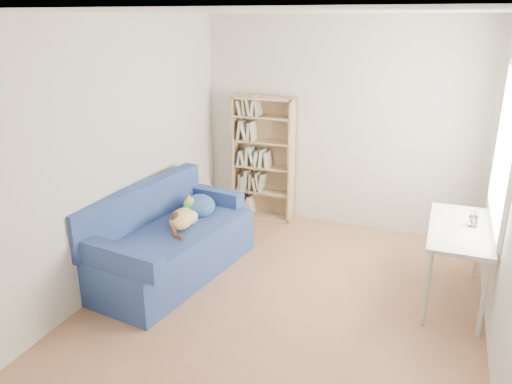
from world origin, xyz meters
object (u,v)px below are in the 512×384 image
pen_cup (473,220)px  sofa (169,242)px  bookshelf (263,163)px  desk (460,235)px

pen_cup → sofa: bearing=-169.3°
bookshelf → desk: bookshelf is taller
sofa → bookshelf: bearing=86.6°
sofa → pen_cup: 2.97m
sofa → desk: (2.78, 0.48, 0.32)m
bookshelf → desk: 2.76m
desk → pen_cup: pen_cup is taller
sofa → desk: size_ratio=1.69×
bookshelf → pen_cup: (2.51, -1.28, 0.06)m
bookshelf → desk: bearing=-29.2°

